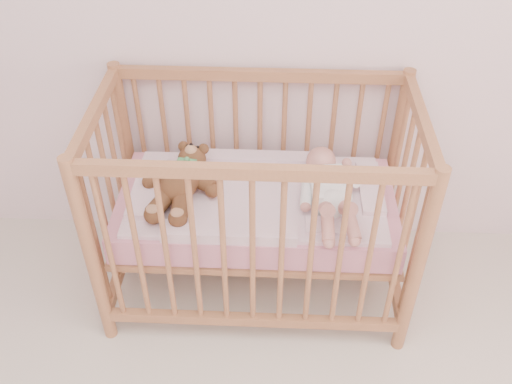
# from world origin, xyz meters

# --- Properties ---
(crib) EXTENTS (1.36, 0.76, 1.00)m
(crib) POSITION_xyz_m (-0.02, 1.60, 0.50)
(crib) COLOR #B1774B
(crib) RESTS_ON floor
(mattress) EXTENTS (1.22, 0.62, 0.13)m
(mattress) POSITION_xyz_m (-0.02, 1.60, 0.49)
(mattress) COLOR pink
(mattress) RESTS_ON crib
(blanket) EXTENTS (1.10, 0.58, 0.06)m
(blanket) POSITION_xyz_m (-0.02, 1.60, 0.56)
(blanket) COLOR #E79FB8
(blanket) RESTS_ON mattress
(baby) EXTENTS (0.37, 0.64, 0.15)m
(baby) POSITION_xyz_m (0.29, 1.58, 0.64)
(baby) COLOR white
(baby) RESTS_ON blanket
(teddy_bear) EXTENTS (0.44, 0.56, 0.14)m
(teddy_bear) POSITION_xyz_m (-0.35, 1.58, 0.65)
(teddy_bear) COLOR brown
(teddy_bear) RESTS_ON blanket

